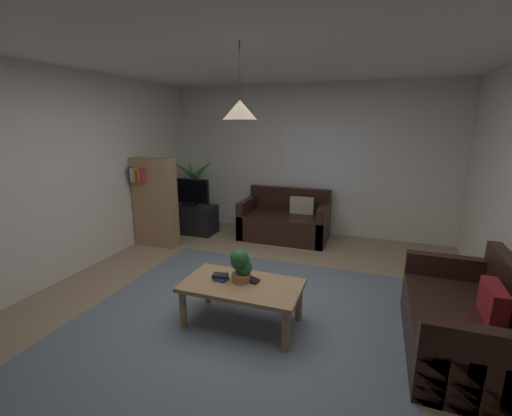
{
  "coord_description": "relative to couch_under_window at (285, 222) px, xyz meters",
  "views": [
    {
      "loc": [
        1.17,
        -2.96,
        1.93
      ],
      "look_at": [
        0.0,
        0.3,
        1.05
      ],
      "focal_mm": 23.81,
      "sensor_mm": 36.0,
      "label": 1
    }
  ],
  "objects": [
    {
      "name": "ceiling",
      "position": [
        0.23,
        -2.42,
        2.3
      ],
      "size": [
        4.9,
        5.78,
        0.02
      ],
      "primitive_type": "cube",
      "color": "white"
    },
    {
      "name": "coffee_table",
      "position": [
        0.27,
        -2.64,
        0.09
      ],
      "size": [
        1.13,
        0.63,
        0.43
      ],
      "color": "#A87F56",
      "rests_on": "ground"
    },
    {
      "name": "bookshelf_corner",
      "position": [
        -1.85,
        -1.03,
        0.44
      ],
      "size": [
        0.7,
        0.31,
        1.4
      ],
      "color": "#A87F56",
      "rests_on": "ground"
    },
    {
      "name": "floor",
      "position": [
        0.23,
        -2.42,
        -0.29
      ],
      "size": [
        4.9,
        5.78,
        0.02
      ],
      "primitive_type": "cube",
      "color": "#9E8466",
      "rests_on": "ground"
    },
    {
      "name": "couch_under_window",
      "position": [
        0.0,
        0.0,
        0.0
      ],
      "size": [
        1.44,
        0.82,
        0.82
      ],
      "color": "black",
      "rests_on": "ground"
    },
    {
      "name": "book_on_table_1",
      "position": [
        0.04,
        -2.63,
        0.2
      ],
      "size": [
        0.16,
        0.12,
        0.03
      ],
      "primitive_type": "cube",
      "rotation": [
        0.0,
        0.0,
        0.18
      ],
      "color": "black",
      "rests_on": "coffee_table"
    },
    {
      "name": "remote_on_table_0",
      "position": [
        0.34,
        -2.52,
        0.17
      ],
      "size": [
        0.17,
        0.11,
        0.02
      ],
      "primitive_type": "cube",
      "rotation": [
        0.0,
        0.0,
        4.28
      ],
      "color": "black",
      "rests_on": "coffee_table"
    },
    {
      "name": "tv_stand",
      "position": [
        -1.67,
        -0.28,
        -0.03
      ],
      "size": [
        0.9,
        0.44,
        0.5
      ],
      "primitive_type": "cube",
      "color": "black",
      "rests_on": "ground"
    },
    {
      "name": "couch_right_side",
      "position": [
        2.21,
        -2.43,
        0.0
      ],
      "size": [
        0.82,
        1.43,
        0.82
      ],
      "rotation": [
        0.0,
        0.0,
        -1.57
      ],
      "color": "black",
      "rests_on": "ground"
    },
    {
      "name": "wall_back",
      "position": [
        0.23,
        0.5,
        1.01
      ],
      "size": [
        5.02,
        0.06,
        2.57
      ],
      "primitive_type": "cube",
      "color": "silver",
      "rests_on": "ground"
    },
    {
      "name": "tv",
      "position": [
        -1.67,
        -0.3,
        0.47
      ],
      "size": [
        0.76,
        0.16,
        0.48
      ],
      "color": "black",
      "rests_on": "tv_stand"
    },
    {
      "name": "book_on_table_0",
      "position": [
        0.06,
        -2.64,
        0.17
      ],
      "size": [
        0.13,
        0.13,
        0.03
      ],
      "primitive_type": "cube",
      "rotation": [
        0.0,
        0.0,
        -0.18
      ],
      "color": "#2D4C8C",
      "rests_on": "coffee_table"
    },
    {
      "name": "remote_on_table_1",
      "position": [
        0.34,
        -2.58,
        0.17
      ],
      "size": [
        0.17,
        0.09,
        0.02
      ],
      "primitive_type": "cube",
      "rotation": [
        0.0,
        0.0,
        1.34
      ],
      "color": "black",
      "rests_on": "coffee_table"
    },
    {
      "name": "pendant_lamp",
      "position": [
        0.27,
        -2.64,
        1.75
      ],
      "size": [
        0.29,
        0.29,
        0.62
      ],
      "color": "black"
    },
    {
      "name": "rug",
      "position": [
        0.23,
        -2.62,
        -0.27
      ],
      "size": [
        3.18,
        3.18,
        0.01
      ],
      "primitive_type": "cube",
      "color": "slate",
      "rests_on": "ground"
    },
    {
      "name": "wall_left",
      "position": [
        -2.25,
        -2.42,
        1.01
      ],
      "size": [
        0.06,
        5.78,
        2.57
      ],
      "primitive_type": "cube",
      "color": "silver",
      "rests_on": "ground"
    },
    {
      "name": "window_pane",
      "position": [
        0.51,
        0.47,
        1.08
      ],
      "size": [
        1.35,
        0.01,
        1.04
      ],
      "primitive_type": "cube",
      "color": "white"
    },
    {
      "name": "potted_plant_on_table",
      "position": [
        0.24,
        -2.59,
        0.33
      ],
      "size": [
        0.22,
        0.23,
        0.34
      ],
      "color": "#B77051",
      "rests_on": "coffee_table"
    },
    {
      "name": "potted_palm_corner",
      "position": [
        -1.86,
        0.23,
        0.27
      ],
      "size": [
        0.78,
        0.85,
        1.32
      ],
      "color": "brown",
      "rests_on": "ground"
    }
  ]
}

